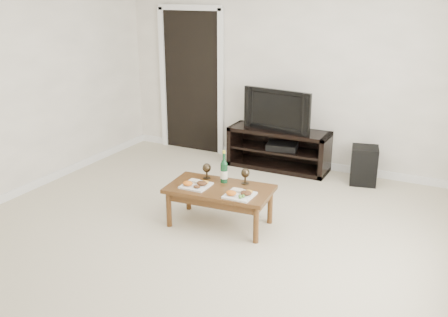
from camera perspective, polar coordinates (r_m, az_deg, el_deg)
floor at (r=4.82m, az=-3.81°, el=-10.33°), size 5.50×5.50×0.00m
back_wall at (r=6.81m, az=7.91°, el=9.88°), size 5.00×0.04×2.60m
doorway at (r=7.46m, az=-3.71°, el=8.66°), size 0.90×0.02×2.05m
media_console at (r=6.82m, az=6.25°, el=1.09°), size 1.36×0.45×0.55m
television at (r=6.67m, az=6.42°, el=5.63°), size 0.98×0.27×0.56m
av_receiver at (r=6.78m, az=6.67°, el=1.41°), size 0.45×0.37×0.08m
subwoofer at (r=6.50m, az=15.70°, el=-0.75°), size 0.38×0.38×0.48m
coffee_table at (r=5.18m, az=-0.48°, el=-5.46°), size 1.11×0.66×0.42m
plate_left at (r=5.12m, az=-3.23°, el=-2.84°), size 0.27×0.27×0.07m
plate_right at (r=4.88m, az=1.80°, el=-3.95°), size 0.27×0.27×0.07m
wine_bottle at (r=5.17m, az=-0.00°, el=-0.92°), size 0.07×0.07×0.35m
goblet_left at (r=5.31m, az=-1.98°, el=-1.44°), size 0.09×0.09×0.17m
goblet_right at (r=5.16m, az=2.45°, el=-2.03°), size 0.09×0.09×0.17m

